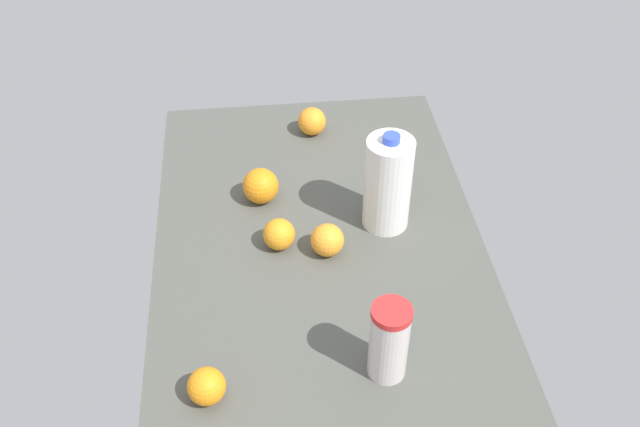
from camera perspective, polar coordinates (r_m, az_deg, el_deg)
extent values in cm
cube|color=#4B4D46|center=(165.84, 0.00, -2.96)|extent=(120.00, 76.00, 3.00)
cylinder|color=white|center=(163.71, 5.45, 2.38)|extent=(10.92, 10.92, 23.58)
cylinder|color=blue|center=(155.98, 5.75, 5.97)|extent=(3.82, 3.82, 1.80)
cylinder|color=silver|center=(136.17, 5.52, -10.34)|extent=(7.47, 7.47, 16.52)
cylinder|color=red|center=(129.22, 5.78, -7.90)|extent=(7.69, 7.69, 1.40)
sphere|color=orange|center=(196.99, -0.65, 7.38)|extent=(7.70, 7.70, 7.70)
sphere|color=orange|center=(162.45, -3.30, -1.67)|extent=(7.38, 7.38, 7.38)
sphere|color=orange|center=(160.66, 0.59, -2.14)|extent=(7.60, 7.60, 7.60)
sphere|color=orange|center=(174.55, -4.77, 2.22)|extent=(8.83, 8.83, 8.83)
sphere|color=orange|center=(137.26, -9.07, -13.49)|extent=(7.27, 7.27, 7.27)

